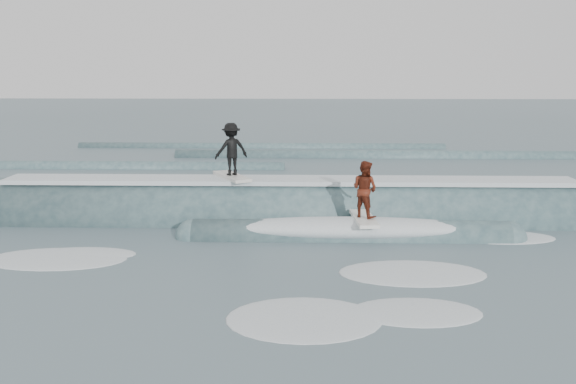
{
  "coord_description": "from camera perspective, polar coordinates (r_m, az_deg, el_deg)",
  "views": [
    {
      "loc": [
        0.51,
        -16.21,
        4.85
      ],
      "look_at": [
        0.0,
        2.78,
        1.1
      ],
      "focal_mm": 40.0,
      "sensor_mm": 36.0,
      "label": 1
    }
  ],
  "objects": [
    {
      "name": "surfer_black",
      "position": [
        20.3,
        -5.06,
        3.6
      ],
      "size": [
        1.43,
        2.02,
        1.75
      ],
      "color": "silver",
      "rests_on": "ground"
    },
    {
      "name": "surfer_red",
      "position": [
        18.21,
        6.82,
        -0.07
      ],
      "size": [
        0.99,
        2.04,
        1.71
      ],
      "color": "white",
      "rests_on": "ground"
    },
    {
      "name": "breaking_wave",
      "position": [
        20.32,
        0.65,
        -2.54
      ],
      "size": [
        20.87,
        4.06,
        2.55
      ],
      "color": "#324D55",
      "rests_on": "ground"
    },
    {
      "name": "whitewater",
      "position": [
        15.41,
        1.38,
        -7.18
      ],
      "size": [
        14.7,
        8.07,
        0.1
      ],
      "color": "white",
      "rests_on": "ground"
    },
    {
      "name": "far_swells",
      "position": [
        34.33,
        -3.26,
        3.03
      ],
      "size": [
        37.98,
        8.65,
        0.8
      ],
      "color": "#324D55",
      "rests_on": "ground"
    },
    {
      "name": "ground",
      "position": [
        16.93,
        -0.25,
        -5.48
      ],
      "size": [
        160.0,
        160.0,
        0.0
      ],
      "primitive_type": "plane",
      "color": "#3E555B",
      "rests_on": "ground"
    }
  ]
}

